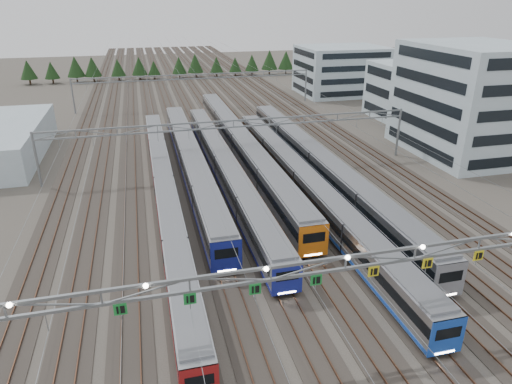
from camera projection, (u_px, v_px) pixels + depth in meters
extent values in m
plane|color=#47423A|center=(338.00, 343.00, 35.62)|extent=(400.00, 400.00, 0.00)
cube|color=#2D2823|center=(190.00, 95.00, 124.62)|extent=(54.00, 260.00, 0.08)
cube|color=brown|center=(92.00, 99.00, 118.82)|extent=(0.08, 260.00, 0.16)
cube|color=brown|center=(279.00, 90.00, 130.33)|extent=(0.08, 260.00, 0.16)
cube|color=brown|center=(187.00, 95.00, 124.41)|extent=(0.08, 260.00, 0.16)
cube|color=brown|center=(192.00, 94.00, 124.74)|extent=(0.08, 260.00, 0.16)
cube|color=black|center=(165.00, 198.00, 60.25)|extent=(2.15, 66.89, 0.33)
cube|color=#ABADB3|center=(164.00, 187.00, 59.62)|extent=(2.53, 68.26, 2.85)
cube|color=black|center=(164.00, 184.00, 59.49)|extent=(2.59, 67.91, 0.86)
cube|color=#A3191A|center=(165.00, 195.00, 60.10)|extent=(2.58, 67.91, 0.32)
cube|color=slate|center=(163.00, 176.00, 59.03)|extent=(2.28, 66.89, 0.23)
cube|color=#A3191A|center=(200.00, 384.00, 29.29)|extent=(2.55, 0.12, 2.85)
cube|color=black|center=(200.00, 381.00, 29.13)|extent=(1.90, 0.10, 0.86)
cube|color=black|center=(192.00, 172.00, 68.91)|extent=(2.56, 55.59, 0.39)
cube|color=#ABADB3|center=(191.00, 160.00, 68.16)|extent=(3.01, 56.72, 3.39)
cube|color=black|center=(191.00, 158.00, 68.00)|extent=(3.07, 56.44, 1.02)
cube|color=navy|center=(191.00, 169.00, 68.73)|extent=(3.06, 56.44, 0.38)
cube|color=slate|center=(190.00, 149.00, 67.45)|extent=(2.71, 55.59, 0.27)
cube|color=navy|center=(226.00, 257.00, 42.96)|extent=(3.03, 0.12, 3.39)
cube|color=black|center=(226.00, 253.00, 42.78)|extent=(2.26, 0.10, 1.02)
cube|color=white|center=(227.00, 270.00, 43.50)|extent=(1.81, 0.06, 0.16)
cube|color=black|center=(225.00, 177.00, 67.08)|extent=(2.37, 58.56, 0.36)
cube|color=#ABADB3|center=(224.00, 166.00, 66.40)|extent=(2.79, 59.75, 3.13)
cube|color=black|center=(224.00, 163.00, 66.25)|extent=(2.85, 59.45, 0.95)
cube|color=#1C2699|center=(225.00, 174.00, 66.92)|extent=(2.84, 59.45, 0.35)
cube|color=slate|center=(224.00, 155.00, 65.74)|extent=(2.51, 58.56, 0.25)
cube|color=#1C2699|center=(287.00, 279.00, 39.85)|extent=(2.81, 0.12, 3.13)
cube|color=black|center=(287.00, 276.00, 39.67)|extent=(2.09, 0.10, 0.95)
cube|color=white|center=(287.00, 293.00, 40.34)|extent=(1.67, 0.06, 0.15)
cube|color=black|center=(241.00, 155.00, 76.06)|extent=(2.67, 65.58, 0.40)
cube|color=#ABADB3|center=(241.00, 144.00, 75.28)|extent=(3.14, 66.92, 3.53)
cube|color=black|center=(241.00, 142.00, 75.12)|extent=(3.20, 66.58, 1.06)
cube|color=orange|center=(241.00, 153.00, 75.87)|extent=(3.19, 66.58, 0.39)
cube|color=slate|center=(241.00, 133.00, 74.54)|extent=(2.82, 65.58, 0.28)
cube|color=orange|center=(314.00, 241.00, 45.54)|extent=(3.16, 0.12, 3.53)
cube|color=black|center=(314.00, 238.00, 45.35)|extent=(2.35, 0.10, 1.06)
cube|color=white|center=(313.00, 255.00, 46.10)|extent=(1.88, 0.06, 0.17)
cube|color=black|center=(303.00, 194.00, 61.20)|extent=(2.39, 60.53, 0.36)
cube|color=#ABADB3|center=(303.00, 182.00, 60.51)|extent=(2.81, 61.77, 3.16)
cube|color=black|center=(304.00, 180.00, 60.36)|extent=(2.87, 61.46, 0.95)
cube|color=blue|center=(303.00, 191.00, 61.04)|extent=(2.86, 61.46, 0.35)
cube|color=slate|center=(304.00, 170.00, 59.85)|extent=(2.53, 60.53, 0.25)
cube|color=blue|center=(447.00, 337.00, 33.07)|extent=(2.83, 0.12, 3.16)
cube|color=black|center=(448.00, 333.00, 32.89)|extent=(2.11, 0.10, 0.95)
cube|color=white|center=(445.00, 352.00, 33.56)|extent=(1.68, 0.06, 0.15)
cube|color=black|center=(318.00, 175.00, 67.67)|extent=(2.58, 60.73, 0.39)
cube|color=#ABADB3|center=(318.00, 163.00, 66.92)|extent=(3.03, 61.97, 3.41)
cube|color=black|center=(318.00, 161.00, 66.76)|extent=(3.09, 61.66, 1.03)
cube|color=gray|center=(318.00, 172.00, 67.49)|extent=(3.08, 61.66, 0.38)
cube|color=slate|center=(319.00, 152.00, 66.20)|extent=(2.73, 60.73, 0.27)
cube|color=gray|center=(450.00, 280.00, 39.38)|extent=(3.05, 0.12, 3.41)
cube|color=black|center=(451.00, 277.00, 39.19)|extent=(2.27, 0.10, 1.03)
cube|color=white|center=(447.00, 295.00, 39.92)|extent=(1.82, 0.06, 0.16)
cube|color=gray|center=(346.00, 257.00, 32.54)|extent=(56.00, 0.22, 0.22)
cube|color=gray|center=(345.00, 269.00, 32.93)|extent=(56.00, 0.22, 0.22)
cube|color=#1A8633|center=(120.00, 309.00, 29.47)|extent=(0.85, 0.06, 0.85)
cube|color=#1A8633|center=(190.00, 299.00, 30.48)|extent=(0.85, 0.06, 0.85)
cube|color=#1A8633|center=(255.00, 289.00, 31.50)|extent=(0.85, 0.06, 0.85)
cube|color=#1A8633|center=(316.00, 280.00, 32.52)|extent=(0.85, 0.06, 0.85)
cube|color=yellow|center=(374.00, 271.00, 33.53)|extent=(0.85, 0.06, 0.85)
cube|color=yellow|center=(428.00, 263.00, 34.55)|extent=(0.85, 0.06, 0.85)
cube|color=yellow|center=(478.00, 256.00, 35.57)|extent=(0.85, 0.06, 0.85)
cylinder|color=gray|center=(37.00, 160.00, 63.32)|extent=(0.36, 0.36, 8.00)
cylinder|color=gray|center=(398.00, 132.00, 75.97)|extent=(0.36, 0.36, 8.00)
cube|color=gray|center=(233.00, 120.00, 68.14)|extent=(56.00, 0.22, 0.22)
cube|color=gray|center=(234.00, 127.00, 68.54)|extent=(56.00, 0.22, 0.22)
cylinder|color=gray|center=(73.00, 96.00, 103.38)|extent=(0.36, 0.36, 8.00)
cylinder|color=gray|center=(306.00, 85.00, 116.03)|extent=(0.36, 0.36, 8.00)
cube|color=gray|center=(195.00, 74.00, 108.20)|extent=(56.00, 0.22, 0.22)
cube|color=gray|center=(195.00, 79.00, 108.60)|extent=(56.00, 0.22, 0.22)
cube|color=#A5BEC5|center=(472.00, 100.00, 75.81)|extent=(18.00, 22.00, 18.00)
cube|color=#A5BEC5|center=(410.00, 92.00, 98.38)|extent=(14.00, 16.00, 11.82)
cube|color=#A5BEC5|center=(341.00, 70.00, 124.33)|extent=(22.00, 18.00, 12.53)
cube|color=#A5BEC5|center=(10.00, 140.00, 76.06)|extent=(10.00, 30.00, 5.48)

